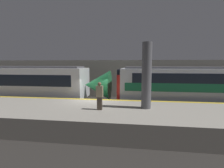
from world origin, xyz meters
TOP-DOWN VIEW (x-y plane):
  - ground_plane at (0.00, 0.00)m, footprint 120.00×120.00m
  - platform at (0.00, -2.53)m, footprint 40.00×5.07m
  - station_rear_barrier at (0.00, 6.59)m, footprint 50.00×0.15m
  - support_pillar_near at (3.78, -2.15)m, footprint 0.56×0.56m
  - train_modern at (-9.42, 2.23)m, footprint 20.02×2.89m
  - person_waiting at (1.14, -2.90)m, footprint 0.38×0.24m

SIDE VIEW (x-z plane):
  - ground_plane at x=0.00m, z-range 0.00..0.00m
  - platform at x=0.00m, z-range 0.00..1.11m
  - train_modern at x=-9.42m, z-range 0.06..3.55m
  - person_waiting at x=1.14m, z-range 1.15..2.73m
  - station_rear_barrier at x=0.00m, z-range 0.00..4.12m
  - support_pillar_near at x=3.78m, z-range 1.11..4.95m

